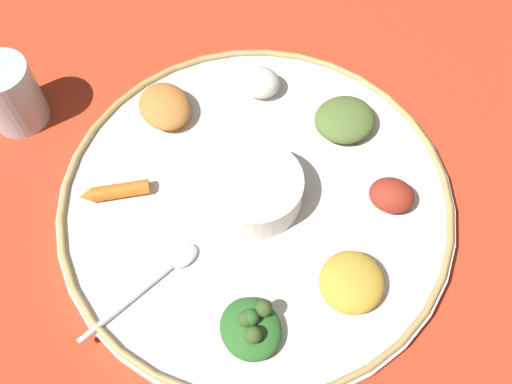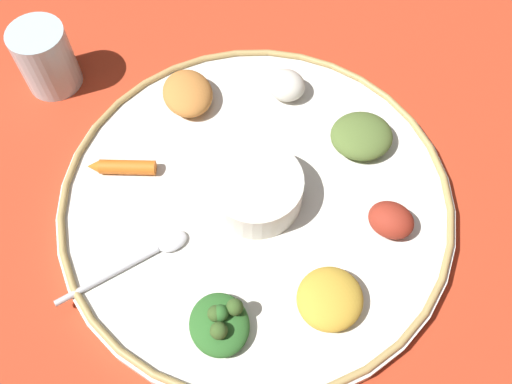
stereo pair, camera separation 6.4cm
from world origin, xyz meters
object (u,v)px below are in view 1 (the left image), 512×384
object	(u,v)px
spoon	(159,276)
greens_pile	(251,327)
carrot_near_spoon	(115,191)
drinking_glass	(12,98)
center_bowl	(256,189)

from	to	relation	value
spoon	greens_pile	world-z (taller)	greens_pile
carrot_near_spoon	drinking_glass	xyz separation A→B (m)	(-0.12, 0.14, 0.01)
spoon	center_bowl	bearing A→B (deg)	35.56
greens_pile	drinking_glass	size ratio (longest dim) A/B	0.96
greens_pile	carrot_near_spoon	bearing A→B (deg)	127.17
greens_pile	carrot_near_spoon	xyz separation A→B (m)	(-0.13, 0.18, -0.01)
center_bowl	spoon	xyz separation A→B (m)	(-0.12, -0.08, -0.02)
greens_pile	center_bowl	bearing A→B (deg)	80.76
center_bowl	carrot_near_spoon	distance (m)	0.16
spoon	carrot_near_spoon	world-z (taller)	carrot_near_spoon
center_bowl	drinking_glass	bearing A→B (deg)	149.12
center_bowl	greens_pile	distance (m)	0.15
drinking_glass	spoon	bearing A→B (deg)	-56.41
drinking_glass	greens_pile	bearing A→B (deg)	-51.26
center_bowl	greens_pile	world-z (taller)	center_bowl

